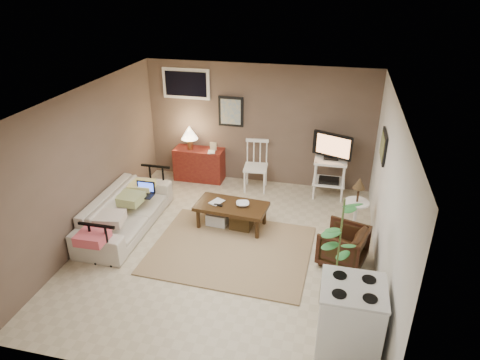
% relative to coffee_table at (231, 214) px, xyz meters
% --- Properties ---
extents(floor, '(5.00, 5.00, 0.00)m').
position_rel_coffee_table_xyz_m(floor, '(0.09, -0.63, -0.25)').
color(floor, '#C1B293').
rests_on(floor, ground).
extents(art_back, '(0.50, 0.03, 0.60)m').
position_rel_coffee_table_xyz_m(art_back, '(-0.46, 1.85, 1.20)').
color(art_back, black).
extents(art_right, '(0.03, 0.60, 0.45)m').
position_rel_coffee_table_xyz_m(art_right, '(2.31, 0.42, 1.27)').
color(art_right, black).
extents(window, '(0.96, 0.03, 0.60)m').
position_rel_coffee_table_xyz_m(window, '(-1.36, 1.85, 1.70)').
color(window, white).
extents(rug, '(2.50, 2.03, 0.02)m').
position_rel_coffee_table_xyz_m(rug, '(0.17, -0.67, -0.24)').
color(rug, '#9C845B').
rests_on(rug, floor).
extents(coffee_table, '(1.23, 0.71, 0.45)m').
position_rel_coffee_table_xyz_m(coffee_table, '(0.00, 0.00, 0.00)').
color(coffee_table, '#34220E').
rests_on(coffee_table, floor).
extents(sofa, '(0.62, 2.13, 0.83)m').
position_rel_coffee_table_xyz_m(sofa, '(-1.71, -0.43, 0.17)').
color(sofa, beige).
rests_on(sofa, floor).
extents(sofa_pillows, '(0.41, 2.03, 0.14)m').
position_rel_coffee_table_xyz_m(sofa_pillows, '(-1.66, -0.68, 0.26)').
color(sofa_pillows, beige).
rests_on(sofa_pillows, sofa).
extents(sofa_end_rails, '(0.57, 2.13, 0.72)m').
position_rel_coffee_table_xyz_m(sofa_end_rails, '(-1.59, -0.43, 0.11)').
color(sofa_end_rails, black).
rests_on(sofa_end_rails, floor).
extents(laptop, '(0.33, 0.24, 0.22)m').
position_rel_coffee_table_xyz_m(laptop, '(-1.51, -0.07, 0.29)').
color(laptop, black).
rests_on(laptop, sofa).
extents(red_console, '(1.01, 0.45, 1.16)m').
position_rel_coffee_table_xyz_m(red_console, '(-1.11, 1.67, 0.15)').
color(red_console, maroon).
rests_on(red_console, floor).
extents(spindle_chair, '(0.48, 0.48, 0.99)m').
position_rel_coffee_table_xyz_m(spindle_chair, '(0.12, 1.49, 0.21)').
color(spindle_chair, white).
rests_on(spindle_chair, floor).
extents(tv_stand, '(0.72, 0.49, 1.27)m').
position_rel_coffee_table_xyz_m(tv_stand, '(1.55, 1.51, 0.42)').
color(tv_stand, white).
rests_on(tv_stand, floor).
extents(side_table, '(0.39, 0.39, 1.04)m').
position_rel_coffee_table_xyz_m(side_table, '(2.02, 0.20, 0.40)').
color(side_table, white).
rests_on(side_table, floor).
extents(armchair, '(0.75, 0.77, 0.65)m').
position_rel_coffee_table_xyz_m(armchair, '(1.85, -0.59, 0.07)').
color(armchair, black).
rests_on(armchair, floor).
extents(potted_plant, '(0.40, 0.40, 1.58)m').
position_rel_coffee_table_xyz_m(potted_plant, '(1.76, -1.52, 0.59)').
color(potted_plant, gray).
rests_on(potted_plant, floor).
extents(stove, '(0.70, 0.65, 0.91)m').
position_rel_coffee_table_xyz_m(stove, '(1.93, -2.25, 0.20)').
color(stove, white).
rests_on(stove, floor).
extents(bowl, '(0.22, 0.11, 0.22)m').
position_rel_coffee_table_xyz_m(bowl, '(0.19, 0.02, 0.28)').
color(bowl, '#34220E').
rests_on(bowl, coffee_table).
extents(book_table, '(0.17, 0.09, 0.24)m').
position_rel_coffee_table_xyz_m(book_table, '(-0.33, 0.06, 0.30)').
color(book_table, '#34220E').
rests_on(book_table, coffee_table).
extents(book_console, '(0.15, 0.05, 0.20)m').
position_rel_coffee_table_xyz_m(book_console, '(-0.86, 1.54, 0.52)').
color(book_console, '#34220E').
rests_on(book_console, red_console).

